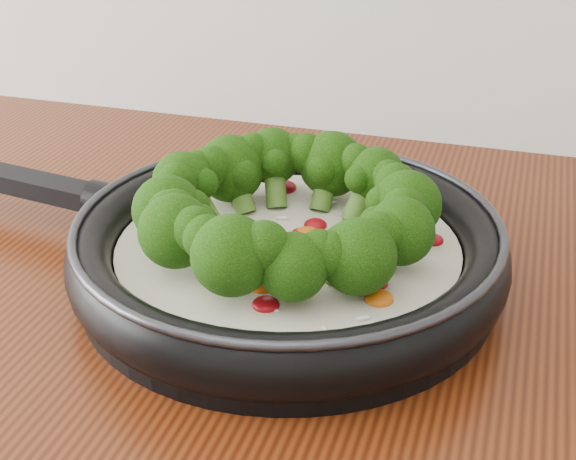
% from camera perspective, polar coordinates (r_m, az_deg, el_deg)
% --- Properties ---
extents(skillet, '(0.58, 0.41, 0.11)m').
position_cam_1_polar(skillet, '(0.66, -0.33, -0.63)').
color(skillet, black).
rests_on(skillet, counter).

